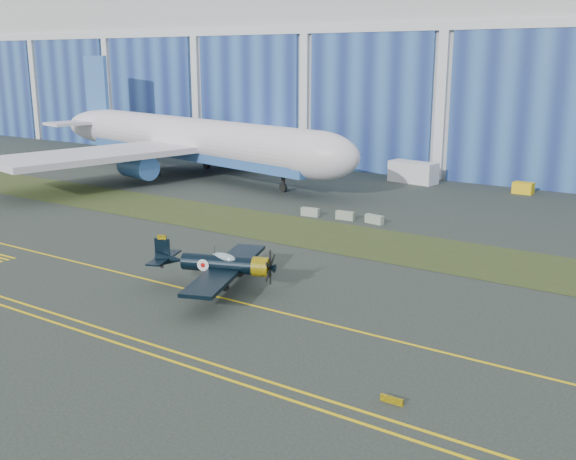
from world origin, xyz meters
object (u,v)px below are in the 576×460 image
Objects in this scene: shipping_container at (413,172)px; warbird at (219,264)px; tug at (523,188)px; jetliner at (192,93)px.

warbird is at bearing -74.18° from shipping_container.
warbird is 2.31× the size of shipping_container.
warbird is 49.84m from tug.
jetliner is 11.71× the size of shipping_container.
shipping_container is at bearing -176.32° from tug.
jetliner reaches higher than shipping_container.
jetliner reaches higher than tug.
warbird is at bearing -97.76° from tug.
jetliner is 31.61× the size of tug.
tug is (43.51, 12.05, -10.89)m from jetliner.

